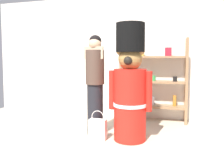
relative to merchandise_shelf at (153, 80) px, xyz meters
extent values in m
cube|color=silver|center=(-0.57, 0.22, 0.47)|extent=(6.40, 0.12, 2.60)
cube|color=#93704C|center=(-0.63, -0.15, -0.01)|extent=(0.05, 0.05, 1.64)
cube|color=#93704C|center=(0.64, -0.15, -0.01)|extent=(0.05, 0.05, 1.64)
cube|color=#93704C|center=(-0.63, 0.15, -0.01)|extent=(0.05, 0.05, 1.64)
cube|color=#93704C|center=(0.64, 0.15, -0.01)|extent=(0.05, 0.05, 1.64)
cube|color=#93704C|center=(0.01, 0.00, -0.53)|extent=(1.26, 0.30, 0.04)
cube|color=#93704C|center=(0.01, 0.00, -0.04)|extent=(1.26, 0.30, 0.04)
cube|color=#93704C|center=(0.01, 0.00, 0.45)|extent=(1.26, 0.30, 0.04)
cylinder|color=navy|center=(-0.41, -0.02, 0.03)|extent=(0.10, 0.10, 0.09)
cylinder|color=green|center=(0.01, 0.01, 0.03)|extent=(0.10, 0.10, 0.10)
cylinder|color=black|center=(0.43, -0.03, 0.03)|extent=(0.08, 0.08, 0.10)
cylinder|color=#596B33|center=(-0.41, -0.02, -0.41)|extent=(0.07, 0.07, 0.21)
cylinder|color=silver|center=(0.01, -0.02, -0.42)|extent=(0.06, 0.06, 0.18)
cylinder|color=#B27226|center=(0.43, 0.01, -0.41)|extent=(0.07, 0.07, 0.21)
cube|color=gold|center=(-0.28, 0.00, 0.54)|extent=(0.18, 0.15, 0.14)
cube|color=#B21E2D|center=(0.29, 0.00, 0.55)|extent=(0.12, 0.10, 0.16)
cylinder|color=red|center=(-0.23, -1.18, -0.28)|extent=(0.49, 0.49, 1.09)
cylinder|color=white|center=(-0.23, -1.18, -0.28)|extent=(0.51, 0.51, 0.05)
sphere|color=#A37841|center=(-0.23, -1.18, 0.42)|extent=(0.36, 0.36, 0.36)
sphere|color=#A37841|center=(-0.38, -1.18, 0.54)|extent=(0.13, 0.13, 0.13)
sphere|color=#A37841|center=(-0.07, -1.18, 0.54)|extent=(0.13, 0.13, 0.13)
cylinder|color=black|center=(-0.23, -1.18, 0.74)|extent=(0.43, 0.43, 0.43)
cylinder|color=red|center=(-0.51, -1.18, -0.06)|extent=(0.11, 0.11, 0.60)
cylinder|color=red|center=(0.05, -1.18, -0.06)|extent=(0.11, 0.11, 0.60)
sphere|color=black|center=(-0.23, -1.35, 0.39)|extent=(0.13, 0.13, 0.13)
cylinder|color=black|center=(-0.82, -1.11, -0.41)|extent=(0.26, 0.26, 0.84)
cylinder|color=#4C382D|center=(-0.82, -1.11, 0.28)|extent=(0.30, 0.30, 0.55)
sphere|color=tan|center=(-0.82, -1.11, 0.65)|extent=(0.21, 0.21, 0.21)
cube|color=tan|center=(-0.82, -1.17, 0.51)|extent=(0.32, 0.04, 0.20)
sphere|color=black|center=(-0.82, -1.09, 0.70)|extent=(0.20, 0.20, 0.20)
cube|color=silver|center=(-0.71, -1.31, -0.67)|extent=(0.26, 0.13, 0.31)
torus|color=silver|center=(-0.71, -1.31, -0.47)|extent=(0.20, 0.01, 0.20)
camera|label=1|loc=(0.43, -4.50, 0.42)|focal=35.75mm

